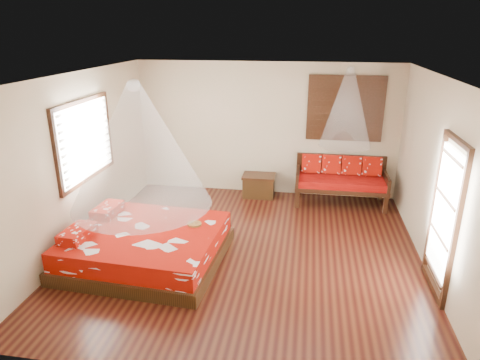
# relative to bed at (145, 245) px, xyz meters

# --- Properties ---
(room) EXTENTS (5.54, 5.54, 2.84)m
(room) POSITION_rel_bed_xyz_m (1.52, 0.51, 1.15)
(room) COLOR black
(room) RESTS_ON ground
(bed) EXTENTS (2.42, 2.21, 0.65)m
(bed) POSITION_rel_bed_xyz_m (0.00, 0.00, 0.00)
(bed) COLOR black
(bed) RESTS_ON floor
(daybed) EXTENTS (1.83, 0.82, 0.96)m
(daybed) POSITION_rel_bed_xyz_m (3.12, 2.89, 0.27)
(daybed) COLOR black
(daybed) RESTS_ON floor
(storage_chest) EXTENTS (0.70, 0.51, 0.48)m
(storage_chest) POSITION_rel_bed_xyz_m (1.42, 2.96, -0.01)
(storage_chest) COLOR black
(storage_chest) RESTS_ON floor
(shutter_panel) EXTENTS (1.52, 0.06, 1.32)m
(shutter_panel) POSITION_rel_bed_xyz_m (3.12, 3.23, 1.65)
(shutter_panel) COLOR black
(shutter_panel) RESTS_ON wall_back
(window_left) EXTENTS (0.10, 1.74, 1.34)m
(window_left) POSITION_rel_bed_xyz_m (-1.19, 0.71, 1.45)
(window_left) COLOR black
(window_left) RESTS_ON wall_left
(glazed_door) EXTENTS (0.08, 1.02, 2.16)m
(glazed_door) POSITION_rel_bed_xyz_m (4.24, -0.09, 0.82)
(glazed_door) COLOR black
(glazed_door) RESTS_ON floor
(wine_tray) EXTENTS (0.22, 0.22, 0.18)m
(wine_tray) POSITION_rel_bed_xyz_m (0.71, 0.33, 0.29)
(wine_tray) COLOR brown
(wine_tray) RESTS_ON bed
(mosquito_net_main) EXTENTS (2.06, 2.06, 1.80)m
(mosquito_net_main) POSITION_rel_bed_xyz_m (0.02, -0.00, 1.60)
(mosquito_net_main) COLOR white
(mosquito_net_main) RESTS_ON ceiling
(mosquito_net_daybed) EXTENTS (1.00, 1.00, 1.50)m
(mosquito_net_daybed) POSITION_rel_bed_xyz_m (3.12, 2.76, 1.75)
(mosquito_net_daybed) COLOR white
(mosquito_net_daybed) RESTS_ON ceiling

